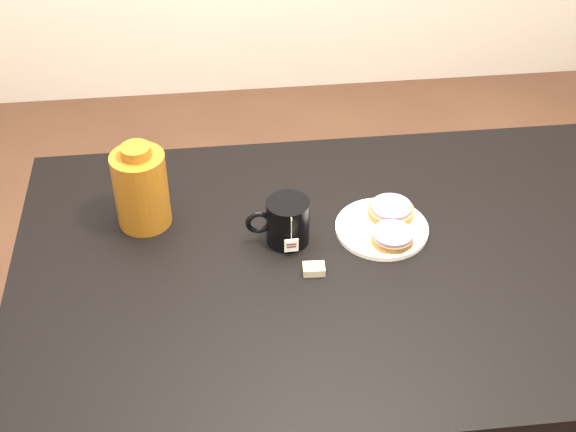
{
  "coord_description": "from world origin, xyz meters",
  "views": [
    {
      "loc": [
        -0.26,
        -1.23,
        1.89
      ],
      "look_at": [
        -0.11,
        0.08,
        0.81
      ],
      "focal_mm": 50.0,
      "sensor_mm": 36.0,
      "label": 1
    }
  ],
  "objects": [
    {
      "name": "mug",
      "position": [
        -0.11,
        0.07,
        0.8
      ],
      "size": [
        0.14,
        0.1,
        0.1
      ],
      "rotation": [
        0.0,
        0.0,
        0.04
      ],
      "color": "black",
      "rests_on": "table"
    },
    {
      "name": "bagel_package",
      "position": [
        -0.42,
        0.17,
        0.84
      ],
      "size": [
        0.15,
        0.15,
        0.2
      ],
      "rotation": [
        0.0,
        0.0,
        0.37
      ],
      "color": "#64350D",
      "rests_on": "table"
    },
    {
      "name": "teabag_pouch",
      "position": [
        -0.07,
        -0.03,
        0.76
      ],
      "size": [
        0.05,
        0.03,
        0.02
      ],
      "primitive_type": "cube",
      "rotation": [
        0.0,
        0.0,
        -0.05
      ],
      "color": "#C6B793",
      "rests_on": "table"
    },
    {
      "name": "plate",
      "position": [
        0.1,
        0.08,
        0.76
      ],
      "size": [
        0.2,
        0.2,
        0.02
      ],
      "color": "white",
      "rests_on": "table"
    },
    {
      "name": "bagel_back",
      "position": [
        0.12,
        0.12,
        0.77
      ],
      "size": [
        0.14,
        0.14,
        0.03
      ],
      "color": "brown",
      "rests_on": "plate"
    },
    {
      "name": "table",
      "position": [
        0.0,
        0.0,
        0.67
      ],
      "size": [
        1.4,
        0.9,
        0.75
      ],
      "color": "black",
      "rests_on": "ground_plane"
    },
    {
      "name": "bagel_front",
      "position": [
        0.11,
        0.03,
        0.77
      ],
      "size": [
        0.12,
        0.12,
        0.03
      ],
      "color": "brown",
      "rests_on": "plate"
    }
  ]
}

